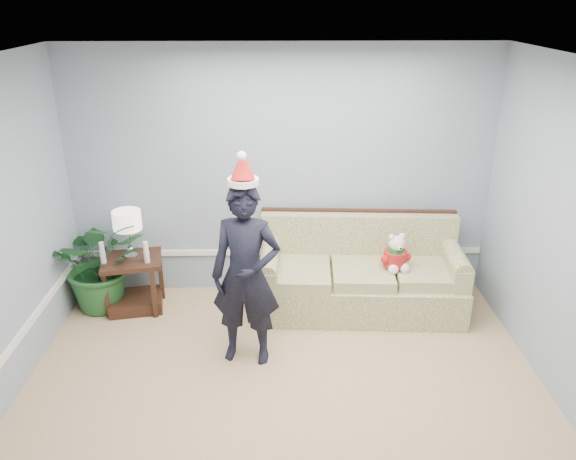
{
  "coord_description": "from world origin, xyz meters",
  "views": [
    {
      "loc": [
        -0.05,
        -3.21,
        3.13
      ],
      "look_at": [
        0.05,
        1.55,
        1.11
      ],
      "focal_mm": 35.0,
      "sensor_mm": 36.0,
      "label": 1
    }
  ],
  "objects_px": {
    "sofa": "(360,277)",
    "side_table": "(135,289)",
    "table_lamp": "(127,222)",
    "houseplant": "(101,263)",
    "teddy_bear": "(396,256)",
    "man": "(246,276)"
  },
  "relations": [
    {
      "from": "side_table",
      "to": "man",
      "type": "bearing_deg",
      "value": -36.21
    },
    {
      "from": "sofa",
      "to": "man",
      "type": "xyz_separation_m",
      "value": [
        -1.15,
        -0.9,
        0.5
      ]
    },
    {
      "from": "sofa",
      "to": "man",
      "type": "bearing_deg",
      "value": -138.82
    },
    {
      "from": "side_table",
      "to": "houseplant",
      "type": "bearing_deg",
      "value": 172.64
    },
    {
      "from": "sofa",
      "to": "table_lamp",
      "type": "relative_size",
      "value": 4.16
    },
    {
      "from": "side_table",
      "to": "teddy_bear",
      "type": "height_order",
      "value": "teddy_bear"
    },
    {
      "from": "man",
      "to": "teddy_bear",
      "type": "distance_m",
      "value": 1.67
    },
    {
      "from": "side_table",
      "to": "man",
      "type": "xyz_separation_m",
      "value": [
        1.24,
        -0.91,
        0.62
      ]
    },
    {
      "from": "side_table",
      "to": "teddy_bear",
      "type": "bearing_deg",
      "value": -3.26
    },
    {
      "from": "table_lamp",
      "to": "man",
      "type": "xyz_separation_m",
      "value": [
        1.25,
        -0.95,
        -0.13
      ]
    },
    {
      "from": "side_table",
      "to": "houseplant",
      "type": "xyz_separation_m",
      "value": [
        -0.34,
        0.04,
        0.29
      ]
    },
    {
      "from": "side_table",
      "to": "table_lamp",
      "type": "xyz_separation_m",
      "value": [
        -0.01,
        0.04,
        0.75
      ]
    },
    {
      "from": "sofa",
      "to": "side_table",
      "type": "xyz_separation_m",
      "value": [
        -2.4,
        0.01,
        -0.12
      ]
    },
    {
      "from": "sofa",
      "to": "teddy_bear",
      "type": "bearing_deg",
      "value": -20.53
    },
    {
      "from": "sofa",
      "to": "side_table",
      "type": "bearing_deg",
      "value": -177.0
    },
    {
      "from": "teddy_bear",
      "to": "houseplant",
      "type": "bearing_deg",
      "value": 163.26
    },
    {
      "from": "side_table",
      "to": "teddy_bear",
      "type": "distance_m",
      "value": 2.76
    },
    {
      "from": "table_lamp",
      "to": "man",
      "type": "bearing_deg",
      "value": -37.19
    },
    {
      "from": "houseplant",
      "to": "teddy_bear",
      "type": "distance_m",
      "value": 3.07
    },
    {
      "from": "houseplant",
      "to": "teddy_bear",
      "type": "xyz_separation_m",
      "value": [
        3.06,
        -0.2,
        0.14
      ]
    },
    {
      "from": "side_table",
      "to": "sofa",
      "type": "bearing_deg",
      "value": -0.28
    },
    {
      "from": "table_lamp",
      "to": "houseplant",
      "type": "bearing_deg",
      "value": 179.27
    }
  ]
}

